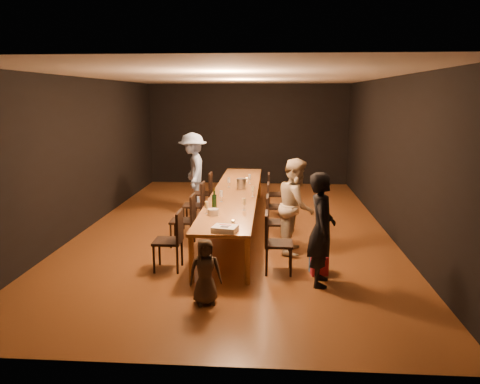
# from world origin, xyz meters

# --- Properties ---
(ground) EXTENTS (10.00, 10.00, 0.00)m
(ground) POSITION_xyz_m (0.00, 0.00, 0.00)
(ground) COLOR #4D2A13
(ground) RESTS_ON ground
(room_shell) EXTENTS (6.04, 10.04, 3.02)m
(room_shell) POSITION_xyz_m (0.00, 0.00, 2.08)
(room_shell) COLOR black
(room_shell) RESTS_ON ground
(table) EXTENTS (0.90, 6.00, 0.75)m
(table) POSITION_xyz_m (0.00, 0.00, 0.70)
(table) COLOR #9B652D
(table) RESTS_ON ground
(chair_right_0) EXTENTS (0.42, 0.42, 0.93)m
(chair_right_0) POSITION_xyz_m (0.85, -2.40, 0.47)
(chair_right_0) COLOR black
(chair_right_0) RESTS_ON ground
(chair_right_1) EXTENTS (0.42, 0.42, 0.93)m
(chair_right_1) POSITION_xyz_m (0.85, -1.20, 0.47)
(chair_right_1) COLOR black
(chair_right_1) RESTS_ON ground
(chair_right_2) EXTENTS (0.42, 0.42, 0.93)m
(chair_right_2) POSITION_xyz_m (0.85, 0.00, 0.47)
(chair_right_2) COLOR black
(chair_right_2) RESTS_ON ground
(chair_right_3) EXTENTS (0.42, 0.42, 0.93)m
(chair_right_3) POSITION_xyz_m (0.85, 1.20, 0.47)
(chair_right_3) COLOR black
(chair_right_3) RESTS_ON ground
(chair_left_0) EXTENTS (0.42, 0.42, 0.93)m
(chair_left_0) POSITION_xyz_m (-0.85, -2.40, 0.47)
(chair_left_0) COLOR black
(chair_left_0) RESTS_ON ground
(chair_left_1) EXTENTS (0.42, 0.42, 0.93)m
(chair_left_1) POSITION_xyz_m (-0.85, -1.20, 0.47)
(chair_left_1) COLOR black
(chair_left_1) RESTS_ON ground
(chair_left_2) EXTENTS (0.42, 0.42, 0.93)m
(chair_left_2) POSITION_xyz_m (-0.85, 0.00, 0.47)
(chair_left_2) COLOR black
(chair_left_2) RESTS_ON ground
(chair_left_3) EXTENTS (0.42, 0.42, 0.93)m
(chair_left_3) POSITION_xyz_m (-0.85, 1.20, 0.47)
(chair_left_3) COLOR black
(chair_left_3) RESTS_ON ground
(woman_birthday) EXTENTS (0.43, 0.62, 1.62)m
(woman_birthday) POSITION_xyz_m (1.44, -2.81, 0.81)
(woman_birthday) COLOR black
(woman_birthday) RESTS_ON ground
(woman_tan) EXTENTS (0.71, 0.86, 1.62)m
(woman_tan) POSITION_xyz_m (1.15, -1.41, 0.81)
(woman_tan) COLOR beige
(woman_tan) RESTS_ON ground
(man_blue) EXTENTS (0.92, 1.28, 1.79)m
(man_blue) POSITION_xyz_m (-1.15, 1.72, 0.90)
(man_blue) COLOR #91ACE0
(man_blue) RESTS_ON ground
(child) EXTENTS (0.48, 0.39, 0.86)m
(child) POSITION_xyz_m (-0.10, -3.56, 0.43)
(child) COLOR #3A2E20
(child) RESTS_ON ground
(gift_bag_red) EXTENTS (0.27, 0.18, 0.29)m
(gift_bag_red) POSITION_xyz_m (1.46, -2.48, 0.15)
(gift_bag_red) COLOR #B51B2F
(gift_bag_red) RESTS_ON ground
(gift_bag_blue) EXTENTS (0.29, 0.24, 0.31)m
(gift_bag_blue) POSITION_xyz_m (1.46, -2.38, 0.15)
(gift_bag_blue) COLOR #2559A3
(gift_bag_blue) RESTS_ON ground
(birthday_cake) EXTENTS (0.39, 0.33, 0.08)m
(birthday_cake) POSITION_xyz_m (0.08, -2.81, 0.79)
(birthday_cake) COLOR white
(birthday_cake) RESTS_ON table
(plate_stack) EXTENTS (0.24, 0.24, 0.10)m
(plate_stack) POSITION_xyz_m (-0.20, -1.91, 0.80)
(plate_stack) COLOR silver
(plate_stack) RESTS_ON table
(champagne_bottle) EXTENTS (0.11, 0.11, 0.34)m
(champagne_bottle) POSITION_xyz_m (-0.25, -1.39, 0.92)
(champagne_bottle) COLOR black
(champagne_bottle) RESTS_ON table
(ice_bucket) EXTENTS (0.25, 0.25, 0.21)m
(ice_bucket) POSITION_xyz_m (0.10, 0.32, 0.86)
(ice_bucket) COLOR #BCBBC1
(ice_bucket) RESTS_ON table
(wineglass_0) EXTENTS (0.06, 0.06, 0.21)m
(wineglass_0) POSITION_xyz_m (-0.33, -1.83, 0.85)
(wineglass_0) COLOR beige
(wineglass_0) RESTS_ON table
(wineglass_1) EXTENTS (0.06, 0.06, 0.21)m
(wineglass_1) POSITION_xyz_m (0.27, -1.54, 0.85)
(wineglass_1) COLOR beige
(wineglass_1) RESTS_ON table
(wineglass_2) EXTENTS (0.06, 0.06, 0.21)m
(wineglass_2) POSITION_xyz_m (-0.18, -0.92, 0.85)
(wineglass_2) COLOR silver
(wineglass_2) RESTS_ON table
(wineglass_3) EXTENTS (0.06, 0.06, 0.21)m
(wineglass_3) POSITION_xyz_m (0.37, -0.44, 0.85)
(wineglass_3) COLOR beige
(wineglass_3) RESTS_ON table
(wineglass_4) EXTENTS (0.06, 0.06, 0.21)m
(wineglass_4) POSITION_xyz_m (-0.17, 0.48, 0.85)
(wineglass_4) COLOR silver
(wineglass_4) RESTS_ON table
(wineglass_5) EXTENTS (0.06, 0.06, 0.21)m
(wineglass_5) POSITION_xyz_m (0.24, 0.91, 0.85)
(wineglass_5) COLOR silver
(wineglass_5) RESTS_ON table
(tealight_near) EXTENTS (0.05, 0.05, 0.03)m
(tealight_near) POSITION_xyz_m (0.15, -2.33, 0.77)
(tealight_near) COLOR #B2B7B2
(tealight_near) RESTS_ON table
(tealight_mid) EXTENTS (0.05, 0.05, 0.03)m
(tealight_mid) POSITION_xyz_m (0.15, 0.30, 0.77)
(tealight_mid) COLOR #B2B7B2
(tealight_mid) RESTS_ON table
(tealight_far) EXTENTS (0.05, 0.05, 0.03)m
(tealight_far) POSITION_xyz_m (0.15, 1.43, 0.77)
(tealight_far) COLOR #B2B7B2
(tealight_far) RESTS_ON table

